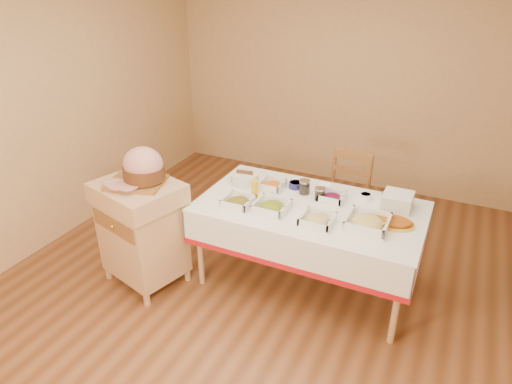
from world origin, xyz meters
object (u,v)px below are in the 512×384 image
Objects in this scene: butcher_cart at (142,227)px; plate_stack at (397,201)px; ham_on_board at (142,169)px; dining_table at (309,223)px; dining_chair at (344,200)px; preserve_jar_right at (320,195)px; brass_platter at (393,222)px; bread_basket at (245,178)px; mustard_bottle at (255,188)px; preserve_jar_left at (304,188)px.

plate_stack is at bearing 23.78° from butcher_cart.
butcher_cart is 2.02× the size of ham_on_board.
dining_table is 0.75m from dining_chair.
brass_platter is (0.63, -0.14, -0.03)m from preserve_jar_right.
mustard_bottle is at bearing -45.33° from bread_basket.
preserve_jar_left is 1.12× the size of preserve_jar_right.
ham_on_board is 3.79× the size of preserve_jar_left.
dining_chair and mustard_bottle have the same top height.
brass_platter is at bearing 1.50° from mustard_bottle.
dining_chair reaches higher than preserve_jar_right.
plate_stack reaches higher than preserve_jar_right.
brass_platter is at bearing 16.26° from butcher_cart.
mustard_bottle reaches higher than bread_basket.
dining_table is 9.92× the size of mustard_bottle.
bread_basket is at bearing -175.21° from plate_stack.
mustard_bottle is (-0.36, -0.23, 0.03)m from preserve_jar_left.
ham_on_board reaches higher than butcher_cart.
mustard_bottle is at bearing 33.97° from butcher_cart.
butcher_cart is 1.52m from preserve_jar_right.
butcher_cart reaches higher than bread_basket.
dining_chair is 1.02m from bread_basket.
dining_table is 0.69m from brass_platter.
mustard_bottle reaches higher than brass_platter.
mustard_bottle is (0.80, 0.54, 0.31)m from butcher_cart.
preserve_jar_left is 0.49× the size of bread_basket.
mustard_bottle is (-0.49, -0.04, 0.24)m from dining_table.
preserve_jar_right is (0.03, 0.13, 0.21)m from dining_table.
dining_chair is at bearing 139.30° from plate_stack.
brass_platter is (0.67, -0.01, 0.18)m from dining_table.
dining_table is 5.99× the size of brass_platter.
bread_basket is (0.56, 0.70, -0.27)m from ham_on_board.
preserve_jar_right is (1.32, 0.71, 0.27)m from butcher_cart.
mustard_bottle reaches higher than dining_table.
preserve_jar_right is at bearing 27.88° from ham_on_board.
dining_table is 1.41m from butcher_cart.
dining_table is 7.94× the size of plate_stack.
ham_on_board reaches higher than dining_table.
dining_table is 1.93× the size of butcher_cart.
preserve_jar_right is 0.72m from bread_basket.
plate_stack is at bearing 15.38° from mustard_bottle.
mustard_bottle is at bearing -161.79° from preserve_jar_right.
mustard_bottle is at bearing -175.33° from dining_table.
dining_table is 14.78× the size of preserve_jar_left.
preserve_jar_left is (1.11, 0.73, -0.26)m from ham_on_board.
bread_basket is at bearing 172.86° from brass_platter.
plate_stack reaches higher than bread_basket.
dining_chair reaches higher than dining_table.
preserve_jar_right is at bearing -2.28° from bread_basket.
preserve_jar_right is 0.60× the size of mustard_bottle.
preserve_jar_left is 0.82m from brass_platter.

